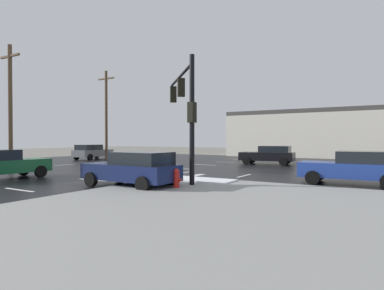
# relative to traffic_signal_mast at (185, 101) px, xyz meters

# --- Properties ---
(ground_plane) EXTENTS (120.00, 120.00, 0.00)m
(ground_plane) POSITION_rel_traffic_signal_mast_xyz_m (-4.64, 4.34, -4.03)
(ground_plane) COLOR slate
(road_asphalt) EXTENTS (44.00, 44.00, 0.02)m
(road_asphalt) POSITION_rel_traffic_signal_mast_xyz_m (-4.64, 4.34, -4.02)
(road_asphalt) COLOR black
(road_asphalt) RESTS_ON ground_plane
(sidewalk_corner) EXTENTS (18.00, 18.00, 0.14)m
(sidewalk_corner) POSITION_rel_traffic_signal_mast_xyz_m (7.36, -7.66, -3.96)
(sidewalk_corner) COLOR gray
(sidewalk_corner) RESTS_ON ground_plane
(snow_strip_curbside) EXTENTS (4.00, 1.60, 0.06)m
(snow_strip_curbside) POSITION_rel_traffic_signal_mast_xyz_m (0.36, 0.34, -3.86)
(snow_strip_curbside) COLOR white
(snow_strip_curbside) RESTS_ON sidewalk_corner
(lane_markings) EXTENTS (36.15, 36.15, 0.01)m
(lane_markings) POSITION_rel_traffic_signal_mast_xyz_m (-3.43, 2.97, -4.01)
(lane_markings) COLOR silver
(lane_markings) RESTS_ON road_asphalt
(traffic_signal_mast) EXTENTS (4.35, 4.64, 5.74)m
(traffic_signal_mast) POSITION_rel_traffic_signal_mast_xyz_m (0.00, 0.00, 0.00)
(traffic_signal_mast) COLOR black
(traffic_signal_mast) RESTS_ON sidewalk_corner
(fire_hydrant) EXTENTS (0.48, 0.26, 0.79)m
(fire_hydrant) POSITION_rel_traffic_signal_mast_xyz_m (1.09, -2.34, -3.50)
(fire_hydrant) COLOR red
(fire_hydrant) RESTS_ON sidewalk_corner
(strip_building_background) EXTENTS (18.73, 8.00, 5.67)m
(strip_building_background) POSITION_rel_traffic_signal_mast_xyz_m (-0.22, 28.88, -1.20)
(strip_building_background) COLOR beige
(strip_building_background) RESTS_ON ground_plane
(sedan_green) EXTENTS (2.21, 4.61, 1.58)m
(sedan_green) POSITION_rel_traffic_signal_mast_xyz_m (-9.05, -4.03, -3.18)
(sedan_green) COLOR #195933
(sedan_green) RESTS_ON road_asphalt
(sedan_navy) EXTENTS (4.57, 2.10, 1.58)m
(sedan_navy) POSITION_rel_traffic_signal_mast_xyz_m (-1.05, -2.59, -3.18)
(sedan_navy) COLOR #141E47
(sedan_navy) RESTS_ON road_asphalt
(sedan_grey) EXTENTS (2.45, 4.68, 1.58)m
(sedan_grey) POSITION_rel_traffic_signal_mast_xyz_m (-18.46, 10.63, -3.18)
(sedan_grey) COLOR slate
(sedan_grey) RESTS_ON road_asphalt
(sedan_blue) EXTENTS (4.59, 2.15, 1.58)m
(sedan_blue) POSITION_rel_traffic_signal_mast_xyz_m (7.24, 3.41, -3.18)
(sedan_blue) COLOR navy
(sedan_blue) RESTS_ON road_asphalt
(sedan_black) EXTENTS (4.68, 2.42, 1.58)m
(sedan_black) POSITION_rel_traffic_signal_mast_xyz_m (-0.23, 13.64, -3.18)
(sedan_black) COLOR black
(sedan_black) RESTS_ON road_asphalt
(utility_pole_mid) EXTENTS (2.20, 0.28, 8.76)m
(utility_pole_mid) POSITION_rel_traffic_signal_mast_xyz_m (-14.10, -0.60, 0.56)
(utility_pole_mid) COLOR brown
(utility_pole_mid) RESTS_ON ground_plane
(utility_pole_far) EXTENTS (2.20, 0.28, 9.27)m
(utility_pole_far) POSITION_rel_traffic_signal_mast_xyz_m (-16.78, 11.03, 0.82)
(utility_pole_far) COLOR brown
(utility_pole_far) RESTS_ON ground_plane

